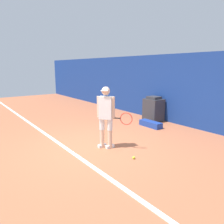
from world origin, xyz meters
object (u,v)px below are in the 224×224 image
Objects in this scene: tennis_player at (106,115)px; covered_chair at (154,109)px; equipment_bag at (151,124)px; tennis_ball at (134,158)px.

covered_chair is (-1.33, 3.22, -0.44)m from tennis_player.
covered_chair reaches higher than equipment_bag.
tennis_player reaches higher than covered_chair.
equipment_bag is (-0.76, 2.48, -0.81)m from tennis_player.
tennis_player is 1.66× the size of covered_chair.
tennis_ball is at bearing -32.85° from tennis_player.
equipment_bag is at bearing 68.79° from tennis_player.
covered_chair is at bearing 74.17° from tennis_player.
tennis_player is 1.84× the size of equipment_bag.
tennis_player is 2.72m from equipment_bag.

